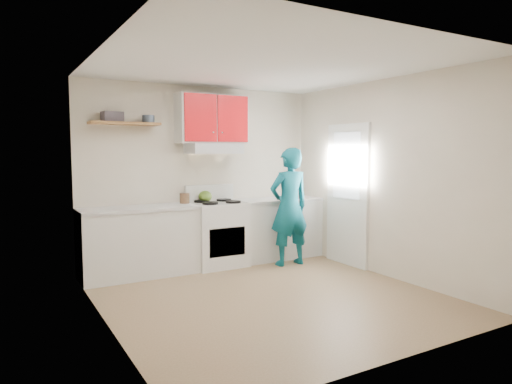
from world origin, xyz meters
TOP-DOWN VIEW (x-y plane):
  - floor at (0.00, 0.00)m, footprint 3.80×3.80m
  - ceiling at (0.00, 0.00)m, footprint 3.60×3.80m
  - back_wall at (0.00, 1.90)m, footprint 3.60×0.04m
  - front_wall at (0.00, -1.90)m, footprint 3.60×0.04m
  - left_wall at (-1.80, 0.00)m, footprint 0.04×3.80m
  - right_wall at (1.80, 0.00)m, footprint 0.04×3.80m
  - door at (1.78, 0.70)m, footprint 0.05×0.85m
  - door_glass at (1.75, 0.70)m, footprint 0.01×0.55m
  - counter_left at (-1.04, 1.60)m, footprint 1.52×0.60m
  - counter_right at (1.14, 1.60)m, footprint 1.32×0.60m
  - stove at (0.10, 1.57)m, footprint 0.76×0.65m
  - range_hood at (0.10, 1.68)m, footprint 0.76×0.44m
  - upper_cabinets at (0.10, 1.73)m, footprint 1.02×0.33m
  - shelf at (-1.15, 1.75)m, footprint 0.90×0.30m
  - books at (-1.30, 1.78)m, footprint 0.27×0.21m
  - tin at (-0.84, 1.71)m, footprint 0.17×0.17m
  - kettle at (-0.02, 1.72)m, footprint 0.21×0.21m
  - crock at (-0.35, 1.70)m, footprint 0.18×0.18m
  - cutting_board at (0.86, 1.51)m, footprint 0.38×0.33m
  - silicone_mat at (1.47, 1.51)m, footprint 0.32×0.28m
  - person at (1.02, 1.10)m, footprint 0.64×0.43m

SIDE VIEW (x-z plane):
  - floor at x=0.00m, z-range 0.00..0.00m
  - counter_left at x=-1.04m, z-range 0.00..0.90m
  - counter_right at x=1.14m, z-range 0.00..0.90m
  - stove at x=0.10m, z-range 0.00..0.92m
  - person at x=1.02m, z-range 0.00..1.71m
  - silicone_mat at x=1.47m, z-range 0.90..0.91m
  - cutting_board at x=0.86m, z-range 0.90..0.92m
  - crock at x=-0.35m, z-range 0.90..1.07m
  - kettle at x=-0.02m, z-range 0.92..1.09m
  - door at x=1.78m, z-range 0.00..2.05m
  - back_wall at x=0.00m, z-range 0.00..2.60m
  - front_wall at x=0.00m, z-range 0.00..2.60m
  - left_wall at x=-1.80m, z-range 0.00..2.60m
  - right_wall at x=1.80m, z-range 0.00..2.60m
  - door_glass at x=1.75m, z-range 0.98..1.92m
  - range_hood at x=0.10m, z-range 1.62..1.77m
  - shelf at x=-1.15m, z-range 2.00..2.04m
  - tin at x=-0.84m, z-range 2.04..2.14m
  - books at x=-1.30m, z-range 2.04..2.17m
  - upper_cabinets at x=0.10m, z-range 1.77..2.47m
  - ceiling at x=0.00m, z-range 2.58..2.62m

